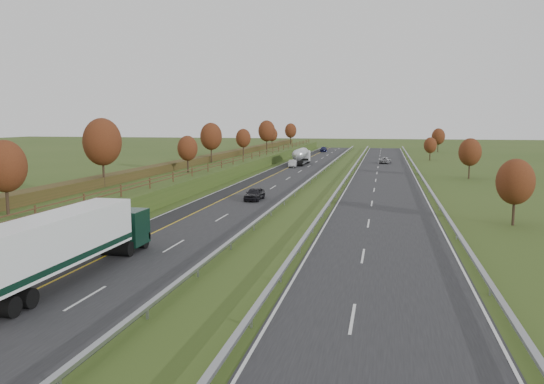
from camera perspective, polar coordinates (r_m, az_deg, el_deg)
The scene contains 19 objects.
ground at distance 81.39m, azimuth 5.93°, elevation 1.04°, with size 400.00×400.00×0.00m, color #354A1A.
near_carriageway at distance 87.49m, azimuth 1.07°, elevation 1.56°, with size 10.50×200.00×0.04m, color black.
far_carriageway at distance 85.91m, azimuth 11.94°, elevation 1.28°, with size 10.50×200.00×0.04m, color black.
hard_shoulder at distance 88.27m, azimuth -1.32°, elevation 1.61°, with size 3.00×200.00×0.04m, color black.
lane_markings at distance 86.38m, azimuth 5.23°, elevation 1.47°, with size 26.75×200.00×0.01m.
embankment_left at distance 90.75m, azimuth -7.02°, elevation 2.34°, with size 12.00×200.00×2.00m, color #354A1A.
hedge_left at distance 91.29m, azimuth -8.23°, elevation 3.33°, with size 2.20×180.00×1.10m, color #373516.
fence_left at distance 88.85m, azimuth -4.38°, elevation 3.38°, with size 0.12×189.06×1.20m.
median_barrier_near at distance 86.53m, azimuth 4.78°, elevation 1.86°, with size 0.32×200.00×0.71m.
median_barrier_far at distance 86.04m, azimuth 8.15°, elevation 1.77°, with size 0.32×200.00×0.71m.
outer_barrier_far at distance 86.04m, azimuth 15.82°, elevation 1.56°, with size 0.32×200.00×0.71m.
trees_left at distance 87.12m, azimuth -7.58°, elevation 5.65°, with size 6.64×164.30×7.66m.
trees_far at distance 115.49m, azimuth 18.68°, elevation 4.74°, with size 8.45×118.60×7.12m.
box_lorry at distance 33.50m, azimuth -21.03°, elevation -4.95°, with size 2.58×16.28×4.06m.
road_tanker at distance 114.20m, azimuth 3.17°, elevation 3.91°, with size 2.40×11.22×3.46m.
car_dark_near at distance 62.61m, azimuth -1.89°, elevation -0.19°, with size 1.76×4.38×1.49m, color black.
car_silver_mid at distance 106.98m, azimuth 2.24°, elevation 3.07°, with size 1.55×4.44×1.46m, color #A5A5AA.
car_small_far at distance 160.80m, azimuth 5.56°, elevation 4.58°, with size 2.02×4.97×1.44m, color #13163E.
car_oncoming at distance 119.39m, azimuth 12.05°, elevation 3.36°, with size 2.20×4.78×1.33m, color #A5A5AA.
Camera 1 is at (16.54, -25.40, 9.36)m, focal length 35.00 mm.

